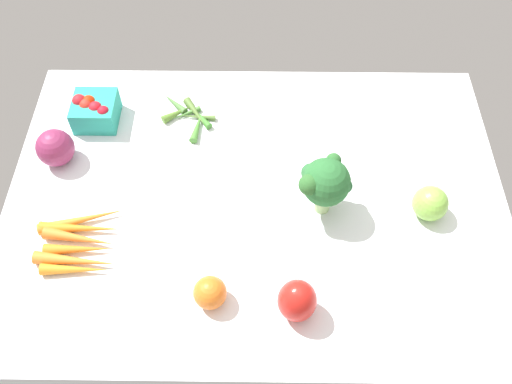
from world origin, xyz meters
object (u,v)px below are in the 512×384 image
object	(u,v)px
carrot_bunch	(79,243)
okra_pile	(190,115)
broccoli_head	(324,182)
heirloom_tomato_green	(430,203)
bell_pepper_red	(297,301)
heirloom_tomato_orange	(210,293)
berry_basket	(94,110)
red_onion_center	(55,148)

from	to	relation	value
carrot_bunch	okra_pile	world-z (taller)	carrot_bunch
broccoli_head	heirloom_tomato_green	world-z (taller)	broccoli_head
bell_pepper_red	okra_pile	bearing A→B (deg)	-64.27
heirloom_tomato_orange	berry_basket	size ratio (longest dim) A/B	0.64
carrot_bunch	heirloom_tomato_green	size ratio (longest dim) A/B	2.43
heirloom_tomato_orange	red_onion_center	size ratio (longest dim) A/B	0.76
berry_basket	okra_pile	distance (cm)	21.45
berry_basket	broccoli_head	bearing A→B (deg)	154.68
heirloom_tomato_green	okra_pile	bearing A→B (deg)	-27.37
bell_pepper_red	okra_pile	world-z (taller)	bell_pepper_red
red_onion_center	heirloom_tomato_green	world-z (taller)	red_onion_center
bell_pepper_red	carrot_bunch	bearing A→B (deg)	-17.50
carrot_bunch	okra_pile	bearing A→B (deg)	-118.74
okra_pile	broccoli_head	bearing A→B (deg)	139.12
red_onion_center	carrot_bunch	world-z (taller)	red_onion_center
red_onion_center	okra_pile	world-z (taller)	red_onion_center
berry_basket	carrot_bunch	xyz separation A→B (cm)	(-2.36, 33.28, -2.18)
heirloom_tomato_orange	red_onion_center	bearing A→B (deg)	-43.20
heirloom_tomato_orange	heirloom_tomato_green	size ratio (longest dim) A/B	0.86
bell_pepper_red	red_onion_center	bearing A→B (deg)	-34.62
heirloom_tomato_orange	carrot_bunch	bearing A→B (deg)	-22.94
broccoli_head	heirloom_tomato_green	size ratio (longest dim) A/B	1.93
berry_basket	heirloom_tomato_green	size ratio (longest dim) A/B	1.35
broccoli_head	okra_pile	bearing A→B (deg)	-40.88
heirloom_tomato_orange	red_onion_center	xyz separation A→B (cm)	(34.86, -32.74, 0.96)
carrot_bunch	okra_pile	size ratio (longest dim) A/B	1.13
berry_basket	bell_pepper_red	distance (cm)	64.18
bell_pepper_red	heirloom_tomato_green	bearing A→B (deg)	-141.50
heirloom_tomato_orange	red_onion_center	distance (cm)	47.83
bell_pepper_red	heirloom_tomato_orange	bearing A→B (deg)	-7.53
red_onion_center	carrot_bunch	bearing A→B (deg)	111.52
berry_basket	heirloom_tomato_green	xyz separation A→B (cm)	(-71.49, 24.81, 0.15)
carrot_bunch	heirloom_tomato_green	bearing A→B (deg)	-173.01
broccoli_head	berry_basket	xyz separation A→B (cm)	(49.92, -23.61, -5.41)
red_onion_center	berry_basket	world-z (taller)	red_onion_center
bell_pepper_red	heirloom_tomato_green	distance (cm)	34.84
heirloom_tomato_orange	bell_pepper_red	size ratio (longest dim) A/B	0.67
carrot_bunch	bell_pepper_red	world-z (taller)	bell_pepper_red
heirloom_tomato_orange	heirloom_tomato_green	xyz separation A→B (cm)	(-42.78, -19.63, 0.49)
heirloom_tomato_orange	okra_pile	xyz separation A→B (cm)	(7.45, -45.62, -2.20)
broccoli_head	carrot_bunch	world-z (taller)	broccoli_head
carrot_bunch	heirloom_tomato_green	distance (cm)	69.68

